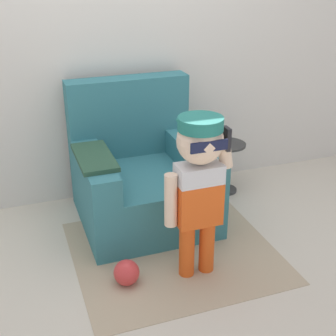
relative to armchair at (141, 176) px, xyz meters
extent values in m
plane|color=beige|center=(-0.11, -0.33, -0.33)|extent=(10.00, 10.00, 0.00)
cube|color=silver|center=(-0.11, 0.47, 0.97)|extent=(10.00, 0.05, 2.60)
cube|color=teal|center=(0.00, -0.06, -0.13)|extent=(0.90, 0.91, 0.39)
cube|color=teal|center=(0.00, 0.30, 0.35)|extent=(0.90, 0.18, 0.59)
cube|color=teal|center=(-0.35, -0.15, 0.15)|extent=(0.19, 0.73, 0.18)
cube|color=teal|center=(0.36, -0.15, 0.15)|extent=(0.19, 0.73, 0.18)
cube|color=#284C38|center=(-0.35, -0.15, 0.26)|extent=(0.23, 0.50, 0.03)
cylinder|color=#E05119|center=(0.05, -0.78, -0.15)|extent=(0.09, 0.09, 0.35)
cylinder|color=#E05119|center=(0.18, -0.78, -0.15)|extent=(0.09, 0.09, 0.35)
cube|color=#E05119|center=(0.12, -0.78, 0.16)|extent=(0.26, 0.15, 0.26)
cube|color=silver|center=(0.12, -0.78, 0.34)|extent=(0.26, 0.15, 0.11)
sphere|color=beige|center=(0.12, -0.78, 0.54)|extent=(0.26, 0.26, 0.26)
cylinder|color=#1E7066|center=(0.12, -0.78, 0.64)|extent=(0.25, 0.25, 0.07)
cube|color=#1E7066|center=(0.12, -0.66, 0.61)|extent=(0.15, 0.12, 0.01)
cube|color=#0F1433|center=(0.12, -0.90, 0.55)|extent=(0.21, 0.01, 0.06)
cylinder|color=beige|center=(-0.05, -0.78, 0.21)|extent=(0.07, 0.07, 0.32)
cylinder|color=beige|center=(0.27, -0.78, 0.45)|extent=(0.10, 0.07, 0.19)
cube|color=black|center=(0.27, -0.80, 0.54)|extent=(0.02, 0.07, 0.13)
cylinder|color=#333333|center=(0.76, 0.14, -0.32)|extent=(0.18, 0.18, 0.02)
cylinder|color=#333333|center=(0.76, 0.14, -0.12)|extent=(0.05, 0.05, 0.40)
cylinder|color=#333333|center=(0.76, 0.14, 0.09)|extent=(0.28, 0.28, 0.02)
cube|color=tan|center=(0.06, -0.53, -0.32)|extent=(1.29, 1.18, 0.01)
sphere|color=#D13838|center=(-0.31, -0.74, -0.25)|extent=(0.15, 0.15, 0.15)
camera|label=1|loc=(-0.84, -2.94, 1.46)|focal=50.00mm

